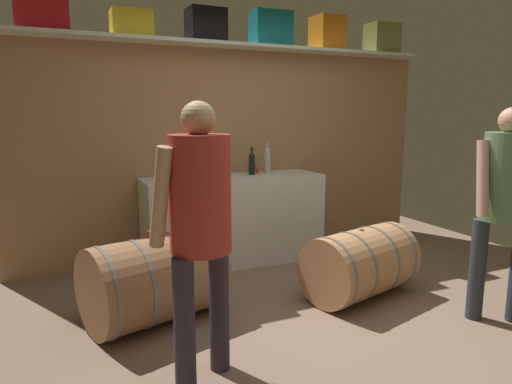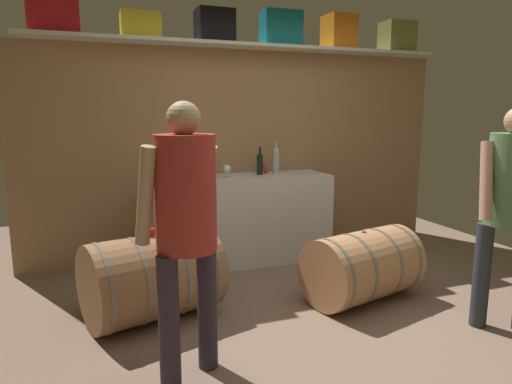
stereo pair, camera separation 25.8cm
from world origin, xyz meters
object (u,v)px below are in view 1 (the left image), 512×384
object	(u,v)px
work_cabinet	(234,219)
toolcase_yellow	(131,24)
wine_barrel_far	(360,263)
winemaker_pouring	(506,193)
toolcase_teal	(271,29)
wine_bottle_clear	(267,160)
red_funnel	(254,167)
wine_bottle_dark	(252,163)
toolcase_red	(42,10)
visitor_tasting	(200,215)
toolcase_olive	(382,39)
wine_barrel_near	(154,279)
toolcase_black	(206,26)
wine_glass	(220,169)
tasting_cup	(152,234)
toolcase_orange	(327,33)

from	to	relation	value
work_cabinet	toolcase_yellow	bearing A→B (deg)	168.14
wine_barrel_far	winemaker_pouring	bearing A→B (deg)	-64.19
toolcase_teal	wine_bottle_clear	size ratio (longest dim) A/B	1.21
winemaker_pouring	red_funnel	bearing A→B (deg)	-32.24
wine_bottle_dark	wine_bottle_clear	world-z (taller)	wine_bottle_clear
toolcase_red	visitor_tasting	size ratio (longest dim) A/B	0.27
toolcase_olive	work_cabinet	world-z (taller)	toolcase_olive
work_cabinet	wine_barrel_near	world-z (taller)	work_cabinet
toolcase_black	wine_glass	world-z (taller)	toolcase_black
wine_barrel_near	winemaker_pouring	world-z (taller)	winemaker_pouring
winemaker_pouring	toolcase_olive	bearing A→B (deg)	-72.89
wine_barrel_far	visitor_tasting	bearing A→B (deg)	-173.17
wine_bottle_dark	winemaker_pouring	bearing A→B (deg)	-62.81
tasting_cup	winemaker_pouring	distance (m)	2.54
toolcase_orange	work_cabinet	xyz separation A→B (m)	(-1.18, -0.19, -1.93)
toolcase_teal	wine_bottle_clear	xyz separation A→B (m)	(-0.09, -0.12, -1.34)
wine_glass	visitor_tasting	distance (m)	1.94
wine_bottle_dark	toolcase_orange	bearing A→B (deg)	9.03
wine_barrel_far	tasting_cup	world-z (taller)	tasting_cup
toolcase_black	wine_bottle_clear	size ratio (longest dim) A/B	1.07
toolcase_teal	red_funnel	world-z (taller)	toolcase_teal
toolcase_orange	wine_barrel_far	bearing A→B (deg)	-112.19
red_funnel	wine_barrel_far	xyz separation A→B (m)	(0.33, -1.42, -0.67)
toolcase_teal	wine_barrel_near	xyz separation A→B (m)	(-1.53, -1.21, -2.05)
work_cabinet	toolcase_orange	bearing A→B (deg)	9.21
toolcase_yellow	wine_bottle_clear	world-z (taller)	toolcase_yellow
red_funnel	wine_glass	bearing A→B (deg)	-153.04
wine_barrel_near	visitor_tasting	xyz separation A→B (m)	(0.10, -0.85, 0.65)
toolcase_orange	wine_bottle_clear	xyz separation A→B (m)	(-0.77, -0.12, -1.34)
toolcase_olive	tasting_cup	xyz separation A→B (m)	(-2.97, -1.21, -1.70)
toolcase_yellow	visitor_tasting	xyz separation A→B (m)	(-0.02, -2.06, -1.34)
toolcase_yellow	tasting_cup	bearing A→B (deg)	-95.17
work_cabinet	toolcase_black	bearing A→B (deg)	136.50
toolcase_orange	wine_bottle_clear	bearing A→B (deg)	-172.58
toolcase_red	toolcase_orange	distance (m)	2.82
toolcase_orange	wine_barrel_far	xyz separation A→B (m)	(-0.55, -1.46, -2.09)
wine_bottle_dark	toolcase_olive	bearing A→B (deg)	5.10
tasting_cup	red_funnel	bearing A→B (deg)	41.54
wine_glass	tasting_cup	bearing A→B (deg)	-132.51
tasting_cup	toolcase_red	bearing A→B (deg)	116.75
toolcase_black	wine_bottle_dark	world-z (taller)	toolcase_black
work_cabinet	tasting_cup	world-z (taller)	work_cabinet
work_cabinet	visitor_tasting	xyz separation A→B (m)	(-0.93, -1.87, 0.53)
wine_glass	wine_barrel_near	bearing A→B (deg)	-132.33
toolcase_red	visitor_tasting	distance (m)	2.59
toolcase_red	work_cabinet	xyz separation A→B (m)	(1.64, -0.19, -1.92)
tasting_cup	toolcase_orange	bearing A→B (deg)	28.73
wine_glass	red_funnel	distance (m)	0.52
toolcase_yellow	toolcase_black	bearing A→B (deg)	0.53
wine_glass	wine_bottle_dark	bearing A→B (deg)	17.39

